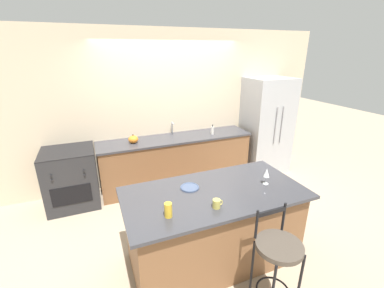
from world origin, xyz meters
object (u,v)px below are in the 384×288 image
tumbler_cup (168,210)px  pumpkin_decoration (133,139)px  soap_bottle (212,130)px  coffee_mug (217,204)px  refrigerator (266,125)px  dinner_plate (190,187)px  oven_range (71,178)px  bar_stool_near (277,257)px  wine_glass (267,173)px

tumbler_cup → pumpkin_decoration: (0.05, 2.15, -0.02)m
pumpkin_decoration → soap_bottle: soap_bottle is taller
coffee_mug → soap_bottle: 2.33m
tumbler_cup → pumpkin_decoration: bearing=88.6°
soap_bottle → refrigerator: bearing=2.0°
dinner_plate → tumbler_cup: size_ratio=1.50×
oven_range → coffee_mug: size_ratio=8.68×
oven_range → coffee_mug: 2.63m
oven_range → bar_stool_near: bar_stool_near is taller
dinner_plate → coffee_mug: 0.46m
wine_glass → coffee_mug: (-0.73, -0.21, -0.09)m
tumbler_cup → oven_range: bearing=114.2°
dinner_plate → pumpkin_decoration: size_ratio=1.31×
oven_range → pumpkin_decoration: size_ratio=5.78×
wine_glass → tumbler_cup: (-1.21, -0.18, -0.07)m
dinner_plate → tumbler_cup: bearing=-132.1°
refrigerator → bar_stool_near: size_ratio=1.76×
pumpkin_decoration → bar_stool_near: bearing=-74.0°
oven_range → bar_stool_near: bearing=-56.3°
coffee_mug → tumbler_cup: tumbler_cup is taller
bar_stool_near → dinner_plate: (-0.45, 0.95, 0.29)m
refrigerator → bar_stool_near: (-1.86, -2.66, -0.30)m
dinner_plate → refrigerator: bearing=36.4°
refrigerator → wine_glass: (-1.47, -1.94, 0.11)m
oven_range → wine_glass: wine_glass is taller
oven_range → dinner_plate: (1.32, -1.71, 0.45)m
bar_stool_near → wine_glass: bearing=61.9°
soap_bottle → tumbler_cup: bearing=-125.3°
dinner_plate → wine_glass: wine_glass is taller
soap_bottle → wine_glass: bearing=-97.8°
oven_range → wine_glass: (2.16, -1.94, 0.58)m
oven_range → tumbler_cup: 2.38m
wine_glass → soap_bottle: bearing=82.2°
oven_range → coffee_mug: (1.43, -2.15, 0.49)m
dinner_plate → soap_bottle: bearing=56.6°
dinner_plate → soap_bottle: soap_bottle is taller
tumbler_cup → refrigerator: bearing=38.3°
bar_stool_near → soap_bottle: soap_bottle is taller
pumpkin_decoration → refrigerator: bearing=-0.7°
refrigerator → tumbler_cup: size_ratio=13.24×
wine_glass → coffee_mug: 0.77m
wine_glass → pumpkin_decoration: (-1.15, 1.97, -0.08)m
wine_glass → tumbler_cup: 1.22m
refrigerator → pumpkin_decoration: 2.63m
refrigerator → coffee_mug: bearing=-135.7°
dinner_plate → soap_bottle: 1.99m
dinner_plate → pumpkin_decoration: bearing=100.3°
oven_range → dinner_plate: size_ratio=4.41×
refrigerator → tumbler_cup: refrigerator is taller
wine_glass → soap_bottle: wine_glass is taller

